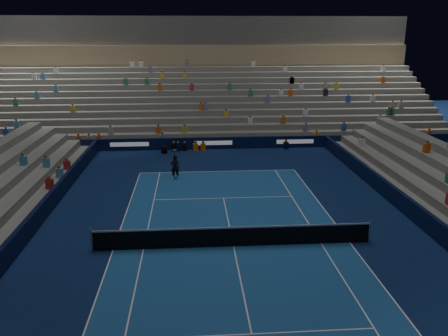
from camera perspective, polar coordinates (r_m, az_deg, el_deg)
ground at (r=21.30m, az=1.19°, el=-9.79°), size 90.00×90.00×0.00m
court_surface at (r=21.30m, az=1.19°, el=-9.77°), size 10.97×23.77×0.01m
sponsor_barrier_far at (r=38.60m, az=-1.36°, el=3.14°), size 44.00×0.25×1.00m
sponsor_barrier_east at (r=23.96m, az=25.16°, el=-7.05°), size 0.25×37.00×1.00m
sponsor_barrier_west at (r=22.43m, az=-24.61°, el=-8.57°), size 0.25×37.00×1.00m
grandstand_main at (r=47.33m, az=-1.96°, el=9.16°), size 44.00×15.20×11.20m
tennis_net at (r=21.08m, az=1.20°, el=-8.56°), size 12.90×0.10×1.10m
tennis_player at (r=30.72m, az=-6.15°, el=0.12°), size 0.67×0.52×1.63m
broadcast_camera at (r=37.59m, az=-7.46°, el=2.31°), size 0.46×0.89×0.57m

